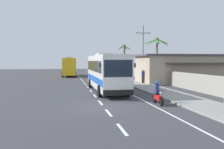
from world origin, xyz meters
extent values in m
plane|color=#3A3A3F|center=(0.00, 0.00, 0.00)|extent=(160.00, 160.00, 0.00)
cube|color=gray|center=(6.80, 10.00, 0.07)|extent=(3.20, 90.00, 0.14)
cube|color=white|center=(0.00, -5.59, 0.00)|extent=(0.16, 2.00, 0.01)
cube|color=white|center=(0.00, -1.98, 0.00)|extent=(0.16, 2.00, 0.01)
cube|color=white|center=(0.00, 1.62, 0.00)|extent=(0.16, 2.00, 0.01)
cube|color=white|center=(0.00, 5.22, 0.00)|extent=(0.16, 2.00, 0.01)
cube|color=white|center=(0.00, 8.83, 0.00)|extent=(0.16, 2.00, 0.01)
cube|color=white|center=(0.00, 12.43, 0.00)|extent=(0.16, 2.00, 0.01)
cube|color=white|center=(0.00, 16.03, 0.00)|extent=(0.16, 2.00, 0.01)
cube|color=white|center=(0.00, 19.64, 0.00)|extent=(0.16, 2.00, 0.01)
cube|color=white|center=(0.00, 23.24, 0.00)|extent=(0.16, 2.00, 0.01)
cube|color=white|center=(0.00, 26.84, 0.00)|extent=(0.16, 2.00, 0.01)
cube|color=white|center=(0.00, 30.45, 0.00)|extent=(0.16, 2.00, 0.01)
cube|color=white|center=(0.00, 34.05, 0.00)|extent=(0.16, 2.00, 0.01)
cube|color=white|center=(0.00, 37.65, 0.00)|extent=(0.16, 2.00, 0.01)
cube|color=white|center=(0.00, 41.26, 0.00)|extent=(0.16, 2.00, 0.01)
cube|color=white|center=(0.00, 44.86, 0.00)|extent=(0.16, 2.00, 0.01)
cube|color=white|center=(0.00, 48.46, 0.00)|extent=(0.16, 2.00, 0.01)
cube|color=white|center=(3.47, 15.00, 0.00)|extent=(0.14, 70.00, 0.01)
cube|color=#9E998E|center=(10.60, 14.00, 0.90)|extent=(0.24, 60.00, 1.80)
cube|color=silver|center=(1.53, 8.62, 2.02)|extent=(2.63, 12.02, 3.26)
cube|color=#192333|center=(1.53, 8.82, 2.59)|extent=(2.65, 11.06, 1.04)
cube|color=#192333|center=(1.58, 2.66, 2.51)|extent=(2.31, 0.12, 1.37)
cube|color=blue|center=(1.53, 8.62, 1.29)|extent=(2.66, 11.78, 0.59)
cube|color=black|center=(1.59, 2.57, 0.59)|extent=(2.46, 0.18, 0.44)
cube|color=#B7B7B7|center=(1.51, 10.12, 3.79)|extent=(1.41, 2.65, 0.28)
cube|color=black|center=(3.02, 2.89, 2.76)|extent=(0.12, 0.08, 0.36)
cube|color=black|center=(0.15, 2.86, 2.76)|extent=(0.12, 0.08, 0.36)
cylinder|color=black|center=(2.80, 4.43, 0.52)|extent=(0.33, 1.04, 1.04)
cylinder|color=black|center=(0.34, 4.41, 0.52)|extent=(0.33, 1.04, 1.04)
cylinder|color=black|center=(2.72, 12.23, 0.52)|extent=(0.33, 1.04, 1.04)
cylinder|color=black|center=(0.26, 12.21, 0.52)|extent=(0.33, 1.04, 1.04)
cube|color=gold|center=(-1.89, 34.35, 2.00)|extent=(2.70, 10.53, 3.22)
cube|color=#192333|center=(-1.90, 34.15, 2.56)|extent=(2.71, 9.69, 1.03)
cube|color=#192333|center=(-1.79, 39.55, 2.48)|extent=(2.29, 0.15, 1.35)
cube|color=orange|center=(-1.89, 34.35, 1.28)|extent=(2.73, 10.32, 0.58)
cube|color=black|center=(-1.79, 39.64, 0.59)|extent=(2.44, 0.21, 0.44)
cube|color=#B7B7B7|center=(-1.92, 33.04, 3.75)|extent=(1.42, 2.33, 0.28)
cube|color=black|center=(-3.22, 39.37, 2.72)|extent=(0.12, 0.08, 0.36)
cube|color=black|center=(-0.37, 39.31, 2.72)|extent=(0.12, 0.08, 0.36)
cylinder|color=black|center=(-3.04, 38.04, 0.52)|extent=(0.34, 1.05, 1.04)
cylinder|color=black|center=(-0.60, 37.99, 0.52)|extent=(0.34, 1.05, 1.04)
cylinder|color=black|center=(-3.18, 31.23, 0.52)|extent=(0.34, 1.05, 1.04)
cylinder|color=black|center=(-0.73, 31.18, 0.52)|extent=(0.34, 1.05, 1.04)
cylinder|color=black|center=(3.94, -0.50, 0.30)|extent=(0.11, 0.60, 0.60)
cylinder|color=black|center=(3.96, 0.86, 0.30)|extent=(0.13, 0.60, 0.60)
cube|color=red|center=(3.95, 0.13, 0.52)|extent=(0.25, 1.10, 0.36)
cube|color=black|center=(3.96, 0.43, 0.72)|extent=(0.25, 0.60, 0.12)
cylinder|color=gray|center=(3.95, -0.38, 0.60)|extent=(0.06, 0.32, 0.67)
cylinder|color=black|center=(3.95, -0.28, 1.04)|extent=(0.56, 0.05, 0.04)
sphere|color=#EAEACC|center=(3.95, -0.40, 0.90)|extent=(0.14, 0.14, 0.14)
cylinder|color=navy|center=(3.96, 0.38, 1.06)|extent=(0.32, 0.32, 0.68)
sphere|color=blue|center=(3.96, 0.38, 1.53)|extent=(0.26, 0.26, 0.26)
cylinder|color=black|center=(3.45, 16.36, 0.30)|extent=(0.10, 0.60, 0.60)
cylinder|color=black|center=(3.46, 17.72, 0.30)|extent=(0.12, 0.60, 0.60)
cube|color=gold|center=(3.45, 16.99, 0.52)|extent=(0.25, 1.10, 0.36)
cube|color=black|center=(3.46, 17.29, 0.72)|extent=(0.24, 0.60, 0.12)
cylinder|color=gray|center=(3.45, 16.48, 0.60)|extent=(0.06, 0.32, 0.67)
cylinder|color=black|center=(3.45, 16.58, 1.04)|extent=(0.56, 0.04, 0.04)
sphere|color=#EAEACC|center=(3.45, 16.46, 0.90)|extent=(0.14, 0.14, 0.14)
cylinder|color=navy|center=(3.46, 17.24, 1.01)|extent=(0.32, 0.32, 0.57)
sphere|color=blue|center=(3.46, 17.24, 1.42)|extent=(0.26, 0.26, 0.26)
cylinder|color=black|center=(7.67, 15.32, 0.58)|extent=(0.28, 0.28, 0.88)
cylinder|color=navy|center=(7.67, 15.32, 1.37)|extent=(0.36, 0.36, 0.70)
sphere|color=brown|center=(7.67, 15.32, 1.82)|extent=(0.23, 0.23, 0.23)
cylinder|color=#9E9E99|center=(8.56, 18.12, 4.12)|extent=(0.24, 0.24, 8.24)
cube|color=#9E9E99|center=(8.56, 18.12, 7.16)|extent=(2.24, 0.12, 0.12)
cylinder|color=#4C4742|center=(7.66, 18.12, 7.28)|extent=(0.08, 0.08, 0.16)
cylinder|color=#4C4742|center=(9.45, 18.12, 7.28)|extent=(0.08, 0.08, 0.16)
cylinder|color=brown|center=(11.05, 18.97, 3.14)|extent=(0.27, 0.27, 6.29)
ellipsoid|color=#3D893D|center=(12.06, 19.15, 6.04)|extent=(2.11, 0.71, 0.81)
ellipsoid|color=#3D893D|center=(11.54, 19.89, 6.07)|extent=(1.31, 2.02, 0.74)
ellipsoid|color=#3D893D|center=(10.72, 19.96, 6.09)|extent=(1.02, 2.12, 0.71)
ellipsoid|color=#3D893D|center=(10.11, 19.38, 6.03)|extent=(2.05, 1.15, 0.82)
ellipsoid|color=#3D893D|center=(10.13, 18.65, 5.91)|extent=(2.00, 1.01, 1.05)
ellipsoid|color=#3D893D|center=(10.76, 18.03, 5.94)|extent=(0.94, 2.03, 1.00)
ellipsoid|color=#3D893D|center=(11.66, 18.27, 5.84)|extent=(1.53, 1.70, 1.19)
sphere|color=brown|center=(11.05, 18.97, 6.34)|extent=(0.56, 0.56, 0.56)
cylinder|color=brown|center=(9.28, 32.81, 3.08)|extent=(0.35, 0.35, 6.16)
ellipsoid|color=#337F33|center=(10.02, 32.94, 5.83)|extent=(1.61, 0.62, 0.97)
ellipsoid|color=#337F33|center=(9.67, 33.52, 5.93)|extent=(1.13, 1.62, 0.76)
ellipsoid|color=#337F33|center=(8.73, 33.35, 5.85)|extent=(1.38, 1.38, 0.93)
ellipsoid|color=#337F33|center=(8.62, 32.30, 6.03)|extent=(1.57, 1.34, 0.57)
ellipsoid|color=#337F33|center=(9.45, 32.00, 6.01)|extent=(0.70, 1.74, 0.62)
sphere|color=brown|center=(9.28, 32.81, 6.21)|extent=(0.56, 0.56, 0.56)
cube|color=tan|center=(15.01, 16.47, 1.89)|extent=(14.29, 6.57, 3.78)
cube|color=#4C474C|center=(15.01, 16.47, 3.90)|extent=(15.15, 6.96, 0.24)
cube|color=#4C474C|center=(15.01, 12.83, 2.83)|extent=(10.01, 0.80, 0.10)
camera|label=1|loc=(-2.46, -16.30, 3.12)|focal=39.24mm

